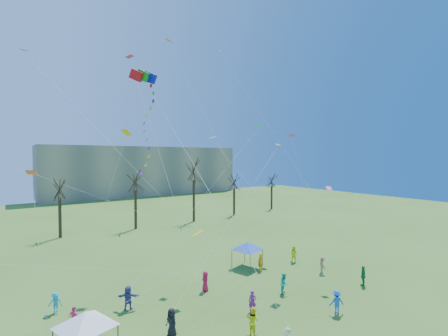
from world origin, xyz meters
TOP-DOWN VIEW (x-y plane):
  - distant_building at (22.00, 82.00)m, footprint 60.00×14.00m
  - bare_tree_row at (1.81, 36.65)m, footprint 69.18×7.99m
  - big_box_kite at (-6.48, 5.89)m, footprint 3.52×5.21m
  - canopy_tent_white at (-10.88, 5.09)m, footprint 3.73×3.73m
  - canopy_tent_blue at (6.59, 11.66)m, footprint 3.50×3.50m
  - festival_crowd at (-0.50, 5.91)m, footprint 26.12×13.38m
  - small_kites_aloft at (-0.39, 11.61)m, footprint 30.12×18.32m

SIDE VIEW (x-z plane):
  - festival_crowd at x=-0.50m, z-range -0.05..1.80m
  - canopy_tent_blue at x=6.59m, z-range 0.95..3.67m
  - canopy_tent_white at x=-10.88m, z-range 1.02..3.94m
  - bare_tree_row at x=1.81m, z-range 1.20..13.16m
  - distant_building at x=22.00m, z-range 0.00..15.00m
  - small_kites_aloft at x=-0.39m, z-range -3.48..30.38m
  - big_box_kite at x=-6.48m, z-range 4.62..22.56m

